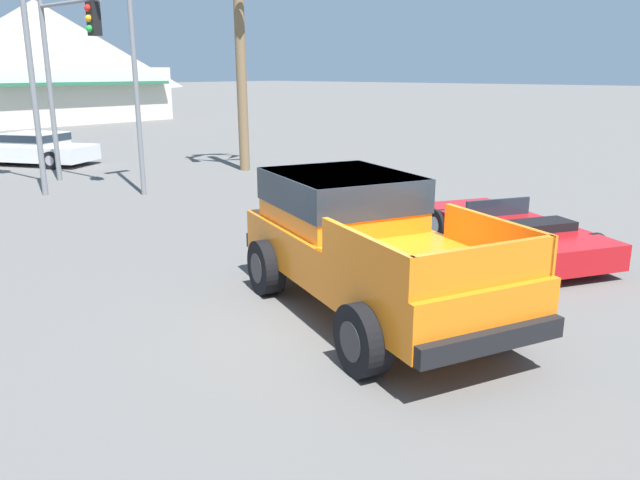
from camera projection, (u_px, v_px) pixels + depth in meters
The scene contains 7 objects.
ground_plane at pixel (356, 318), 9.05m from camera, with size 320.00×320.00×0.00m, color #5B5956.
orange_pickup_truck at pixel (361, 236), 9.20m from camera, with size 3.91×5.61×1.96m.
red_convertible_car at pixel (511, 232), 12.21m from camera, with size 3.66×4.58×0.98m.
parked_car_white at pixel (35, 148), 23.76m from camera, with size 3.61×4.87×1.21m.
traffic_light_main at pixel (9, 43), 17.64m from camera, with size 0.38×3.17×6.13m.
traffic_light_crosswalk at pixel (67, 56), 18.58m from camera, with size 0.38×3.43×5.62m.
storefront_building at pixel (58, 95), 43.60m from camera, with size 13.42×8.58×3.71m.
Camera 1 is at (-6.75, -5.08, 3.47)m, focal length 35.00 mm.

